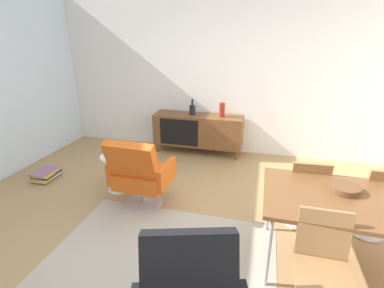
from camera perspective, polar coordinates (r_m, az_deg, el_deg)
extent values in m
plane|color=tan|center=(3.25, 0.43, -17.91)|extent=(8.32, 8.32, 0.00)
cube|color=white|center=(5.13, 7.86, 13.66)|extent=(6.80, 0.12, 2.80)
cube|color=brown|center=(5.14, 1.25, 2.87)|extent=(1.60, 0.44, 0.56)
cube|color=black|center=(5.01, -2.69, 2.36)|extent=(0.70, 0.01, 0.48)
cylinder|color=brown|center=(5.32, -6.98, -0.76)|extent=(0.03, 0.03, 0.16)
cylinder|color=brown|center=(5.00, 9.04, -2.35)|extent=(0.03, 0.03, 0.16)
cylinder|color=brown|center=(5.62, -5.73, 0.49)|extent=(0.03, 0.03, 0.16)
cylinder|color=brown|center=(5.31, 9.44, -0.94)|extent=(0.03, 0.03, 0.16)
cylinder|color=maroon|center=(4.95, 6.10, 6.91)|extent=(0.10, 0.10, 0.25)
cylinder|color=black|center=(5.06, 0.08, 6.90)|extent=(0.11, 0.11, 0.17)
cylinder|color=black|center=(5.03, 0.08, 8.47)|extent=(0.04, 0.04, 0.11)
cube|color=brown|center=(2.84, 30.93, -10.02)|extent=(1.60, 0.90, 0.04)
cylinder|color=#B7B7BC|center=(2.60, 15.27, -20.48)|extent=(0.04, 0.04, 0.70)
cylinder|color=#B7B7BC|center=(3.23, 15.36, -11.39)|extent=(0.04, 0.04, 0.70)
cylinder|color=brown|center=(2.89, 28.53, -7.92)|extent=(0.26, 0.26, 0.06)
cube|color=#9E7042|center=(2.41, 25.00, -22.70)|extent=(0.40, 0.40, 0.05)
cube|color=#9E7042|center=(2.42, 25.09, -16.04)|extent=(0.38, 0.09, 0.38)
cube|color=#9E7042|center=(3.59, 33.02, -9.04)|extent=(0.42, 0.42, 0.05)
cylinder|color=#B7B7BC|center=(3.70, 32.29, -12.25)|extent=(0.04, 0.04, 0.42)
cylinder|color=#B7B7BC|center=(3.81, 31.67, -14.89)|extent=(0.36, 0.36, 0.01)
cube|color=#9E7042|center=(3.42, 21.80, -8.42)|extent=(0.42, 0.42, 0.05)
cube|color=#9E7042|center=(3.16, 22.84, -6.59)|extent=(0.38, 0.11, 0.38)
cylinder|color=#B7B7BC|center=(3.53, 21.27, -11.79)|extent=(0.04, 0.04, 0.42)
cylinder|color=#B7B7BC|center=(3.64, 20.83, -14.53)|extent=(0.36, 0.36, 0.01)
cube|color=#D85919|center=(3.64, -9.99, -6.51)|extent=(0.61, 0.58, 0.20)
cube|color=#D85919|center=(3.31, -12.11, -3.56)|extent=(0.61, 0.28, 0.51)
cube|color=#D85919|center=(3.48, -5.14, -6.11)|extent=(0.07, 0.51, 0.28)
cube|color=#D85919|center=(3.75, -14.62, -4.66)|extent=(0.07, 0.51, 0.28)
cylinder|color=#B7B7BC|center=(3.75, -9.75, -9.76)|extent=(0.06, 0.06, 0.28)
cylinder|color=#B7B7BC|center=(3.82, -9.63, -11.46)|extent=(0.48, 0.48, 0.02)
cube|color=black|center=(1.90, -0.54, -24.38)|extent=(0.65, 0.43, 0.51)
cylinder|color=white|center=(3.98, -15.07, -2.39)|extent=(0.44, 0.44, 0.02)
cylinder|color=white|center=(4.09, -14.73, -5.74)|extent=(0.05, 0.05, 0.50)
cone|color=white|center=(4.20, -14.43, -8.67)|extent=(0.32, 0.32, 0.02)
cylinder|color=#262628|center=(3.96, -15.12, -1.93)|extent=(0.20, 0.20, 0.05)
sphere|color=orange|center=(3.92, -14.77, -1.43)|extent=(0.07, 0.07, 0.07)
sphere|color=orange|center=(3.98, -14.81, -1.12)|extent=(0.07, 0.07, 0.07)
sphere|color=orange|center=(3.96, -15.74, -1.31)|extent=(0.07, 0.07, 0.07)
sphere|color=orange|center=(3.92, -15.54, -1.52)|extent=(0.07, 0.07, 0.07)
cube|color=#334C8C|center=(4.88, -27.36, -6.09)|extent=(0.28, 0.35, 0.02)
cube|color=gold|center=(4.87, -27.54, -5.95)|extent=(0.30, 0.38, 0.02)
cube|color=#B2B2B7|center=(4.85, -27.35, -5.72)|extent=(0.29, 0.36, 0.03)
cube|color=#262626|center=(4.86, -27.39, -5.37)|extent=(0.30, 0.36, 0.03)
cube|color=gold|center=(4.84, -27.38, -5.19)|extent=(0.29, 0.37, 0.02)
cube|color=gold|center=(4.84, -27.46, -4.98)|extent=(0.27, 0.37, 0.02)
cube|color=#99668C|center=(4.83, -27.73, -4.88)|extent=(0.26, 0.37, 0.01)
cube|color=#B7AD99|center=(2.97, -6.63, -22.51)|extent=(2.20, 1.70, 0.01)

